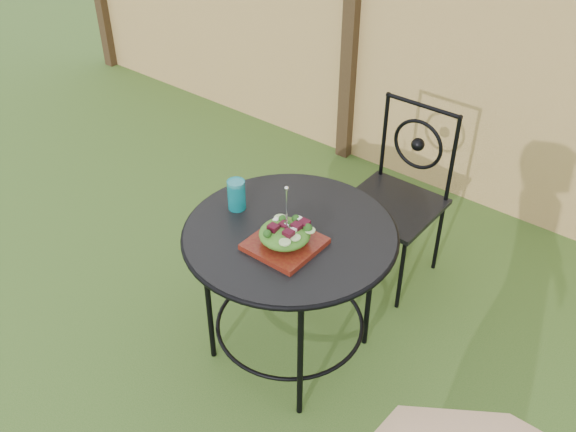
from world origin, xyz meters
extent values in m
cube|color=#E7BA72|center=(0.00, 2.20, 0.90)|extent=(8.00, 0.05, 1.80)
cube|color=black|center=(-1.30, 2.15, 0.95)|extent=(0.09, 0.09, 1.90)
cylinder|color=black|center=(-0.45, 0.45, 0.71)|extent=(0.90, 0.90, 0.02)
torus|color=black|center=(-0.45, 0.45, 0.71)|extent=(0.92, 0.92, 0.02)
torus|color=black|center=(-0.45, 0.45, 0.18)|extent=(0.70, 0.70, 0.02)
cylinder|color=black|center=(-0.19, 0.71, 0.35)|extent=(0.03, 0.03, 0.71)
cylinder|color=black|center=(-0.71, 0.71, 0.35)|extent=(0.03, 0.03, 0.71)
cylinder|color=black|center=(-0.71, 0.19, 0.35)|extent=(0.03, 0.03, 0.71)
cylinder|color=black|center=(-0.19, 0.19, 0.35)|extent=(0.03, 0.03, 0.71)
cube|color=black|center=(-0.39, 1.23, 0.45)|extent=(0.46, 0.46, 0.03)
cylinder|color=black|center=(-0.39, 1.44, 0.94)|extent=(0.42, 0.02, 0.02)
torus|color=black|center=(-0.39, 1.44, 0.72)|extent=(0.28, 0.02, 0.28)
cylinder|color=black|center=(-0.59, 1.03, 0.22)|extent=(0.02, 0.02, 0.44)
cylinder|color=black|center=(-0.19, 1.03, 0.22)|extent=(0.02, 0.02, 0.44)
cylinder|color=black|center=(-0.59, 1.43, 0.22)|extent=(0.02, 0.02, 0.44)
cylinder|color=black|center=(-0.19, 1.43, 0.22)|extent=(0.02, 0.02, 0.44)
cylinder|color=black|center=(-0.59, 1.44, 0.70)|extent=(0.02, 0.02, 0.50)
cylinder|color=black|center=(-0.19, 1.44, 0.70)|extent=(0.02, 0.02, 0.50)
cube|color=#490A0B|center=(-0.41, 0.36, 0.74)|extent=(0.27, 0.27, 0.02)
ellipsoid|color=#235614|center=(-0.41, 0.36, 0.79)|extent=(0.21, 0.21, 0.08)
cylinder|color=silver|center=(-0.40, 0.36, 0.92)|extent=(0.01, 0.01, 0.18)
cylinder|color=#0A767E|center=(-0.74, 0.44, 0.79)|extent=(0.08, 0.08, 0.14)
camera|label=1|loc=(0.88, -1.23, 2.37)|focal=40.00mm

